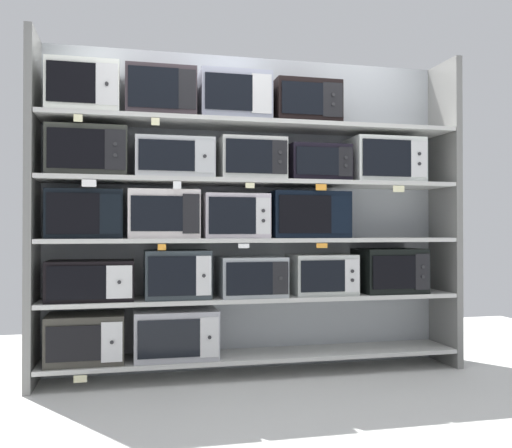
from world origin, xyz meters
name	(u,v)px	position (x,y,z in m)	size (l,w,h in m)	color
ground	(298,422)	(0.00, -1.00, -0.01)	(6.95, 6.00, 0.02)	silver
back_panel	(249,212)	(0.00, 0.22, 1.16)	(3.15, 0.04, 2.32)	#9EA3A8
upright_left	(32,209)	(-1.50, 0.00, 1.16)	(0.05, 0.40, 2.32)	slate
upright_right	(445,213)	(1.50, 0.00, 1.16)	(0.05, 0.40, 2.32)	slate
shelf_0	(256,356)	(0.00, 0.00, 0.13)	(2.95, 0.40, 0.03)	beige
microwave_0	(86,338)	(-1.16, 0.00, 0.31)	(0.50, 0.36, 0.32)	#34322B
microwave_1	(176,334)	(-0.57, 0.00, 0.31)	(0.57, 0.37, 0.33)	#A0A0A8
price_tag_0	(80,379)	(-1.18, -0.21, 0.09)	(0.08, 0.00, 0.04)	beige
shelf_1	(256,298)	(0.00, 0.00, 0.54)	(2.95, 0.40, 0.03)	beige
microwave_2	(91,280)	(-1.13, 0.00, 0.69)	(0.56, 0.36, 0.27)	black
microwave_3	(177,274)	(-0.56, 0.00, 0.72)	(0.44, 0.37, 0.33)	#2B3338
microwave_4	(251,276)	(-0.04, 0.00, 0.70)	(0.46, 0.40, 0.28)	#969DA2
microwave_5	(322,274)	(0.49, 0.00, 0.70)	(0.46, 0.35, 0.29)	#B6BBB5
microwave_6	(389,270)	(1.03, 0.00, 0.72)	(0.48, 0.38, 0.33)	black
shelf_2	(256,240)	(0.00, 0.00, 0.95)	(2.95, 0.40, 0.03)	beige
microwave_7	(85,214)	(-1.17, 0.00, 1.13)	(0.49, 0.34, 0.32)	black
microwave_8	(163,214)	(-0.65, 0.00, 1.13)	(0.48, 0.33, 0.33)	silver
microwave_9	(234,216)	(-0.16, 0.00, 1.12)	(0.45, 0.39, 0.31)	#BCB3BC
microwave_10	(306,215)	(0.38, 0.00, 1.13)	(0.56, 0.39, 0.33)	black
price_tag_1	(162,247)	(-0.68, -0.21, 0.91)	(0.05, 0.00, 0.04)	orange
price_tag_2	(244,246)	(-0.13, -0.21, 0.92)	(0.08, 0.00, 0.03)	white
price_tag_3	(322,246)	(0.42, -0.21, 0.92)	(0.08, 0.00, 0.03)	orange
shelf_3	(256,183)	(0.00, 0.00, 1.37)	(2.95, 0.40, 0.03)	beige
microwave_11	(88,152)	(-1.16, 0.00, 1.54)	(0.51, 0.36, 0.33)	#2F312B
microwave_12	(174,159)	(-0.59, 0.00, 1.51)	(0.53, 0.42, 0.27)	#B1B3B6
microwave_13	(250,160)	(-0.05, 0.00, 1.52)	(0.45, 0.41, 0.29)	#BBBDB8
microwave_14	(316,164)	(0.45, 0.00, 1.51)	(0.44, 0.35, 0.26)	black
microwave_15	(384,161)	(0.99, 0.00, 1.55)	(0.54, 0.36, 0.33)	silver
price_tag_4	(89,183)	(-1.13, -0.21, 1.32)	(0.09, 0.00, 0.05)	white
price_tag_5	(177,185)	(-0.58, -0.21, 1.32)	(0.05, 0.00, 0.05)	white
price_tag_6	(250,185)	(-0.09, -0.21, 1.33)	(0.06, 0.00, 0.04)	beige
price_tag_7	(321,187)	(0.42, -0.21, 1.32)	(0.08, 0.00, 0.04)	orange
price_tag_8	(399,189)	(1.01, -0.21, 1.32)	(0.09, 0.00, 0.05)	beige
shelf_4	(256,125)	(0.00, 0.00, 1.78)	(2.95, 0.40, 0.03)	beige
microwave_16	(84,90)	(-1.18, 0.00, 1.96)	(0.46, 0.41, 0.34)	silver
microwave_17	(160,95)	(-0.68, 0.00, 1.96)	(0.47, 0.40, 0.33)	#352C30
microwave_18	(234,98)	(-0.16, 0.00, 1.96)	(0.49, 0.35, 0.34)	#979BAF
microwave_19	(304,104)	(0.36, 0.00, 1.94)	(0.47, 0.39, 0.30)	black
price_tag_9	(78,118)	(-1.20, -0.21, 1.73)	(0.05, 0.00, 0.05)	beige
price_tag_10	(155,121)	(-0.72, -0.21, 1.73)	(0.05, 0.00, 0.05)	beige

